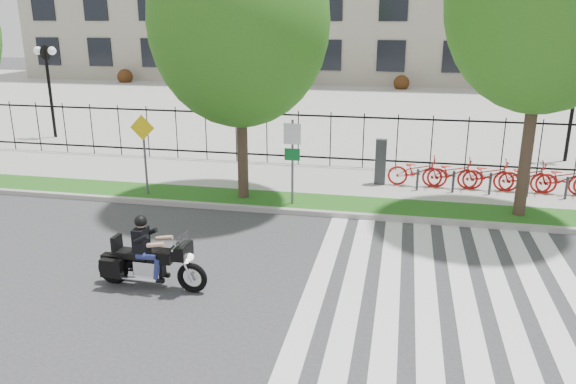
# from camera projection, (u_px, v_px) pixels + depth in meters

# --- Properties ---
(ground) EXTENTS (120.00, 120.00, 0.00)m
(ground) POSITION_uv_depth(u_px,v_px,m) (221.00, 272.00, 12.51)
(ground) COLOR #333335
(ground) RESTS_ON ground
(curb) EXTENTS (60.00, 0.20, 0.15)m
(curb) POSITION_uv_depth(u_px,v_px,m) (265.00, 210.00, 16.32)
(curb) COLOR #9B9892
(curb) RESTS_ON ground
(grass_verge) EXTENTS (60.00, 1.50, 0.15)m
(grass_verge) POSITION_uv_depth(u_px,v_px,m) (272.00, 201.00, 17.11)
(grass_verge) COLOR #1F4E13
(grass_verge) RESTS_ON ground
(sidewalk) EXTENTS (60.00, 3.50, 0.15)m
(sidewalk) POSITION_uv_depth(u_px,v_px,m) (289.00, 179.00, 19.45)
(sidewalk) COLOR #AAA79F
(sidewalk) RESTS_ON ground
(plaza) EXTENTS (80.00, 34.00, 0.10)m
(plaza) POSITION_uv_depth(u_px,v_px,m) (344.00, 105.00, 35.85)
(plaza) COLOR #AAA79F
(plaza) RESTS_ON ground
(crosswalk_stripes) EXTENTS (5.70, 8.00, 0.01)m
(crosswalk_stripes) POSITION_uv_depth(u_px,v_px,m) (444.00, 292.00, 11.57)
(crosswalk_stripes) COLOR silver
(crosswalk_stripes) RESTS_ON ground
(iron_fence) EXTENTS (30.00, 0.06, 2.00)m
(iron_fence) POSITION_uv_depth(u_px,v_px,m) (298.00, 138.00, 20.76)
(iron_fence) COLOR black
(iron_fence) RESTS_ON sidewalk
(lamp_post_left) EXTENTS (1.06, 0.70, 4.25)m
(lamp_post_left) POSITION_uv_depth(u_px,v_px,m) (47.00, 69.00, 25.10)
(lamp_post_left) COLOR black
(lamp_post_left) RESTS_ON ground
(street_tree_1) EXTENTS (5.15, 5.15, 8.11)m
(street_tree_1) POSITION_uv_depth(u_px,v_px,m) (239.00, 22.00, 15.73)
(street_tree_1) COLOR #37261E
(street_tree_1) RESTS_ON grass_verge
(street_tree_2) EXTENTS (4.98, 4.98, 8.57)m
(street_tree_2) POSITION_uv_depth(u_px,v_px,m) (546.00, 0.00, 14.01)
(street_tree_2) COLOR #37261E
(street_tree_2) RESTS_ON grass_verge
(bike_share_station) EXTENTS (7.82, 0.87, 1.50)m
(bike_share_station) POSITION_uv_depth(u_px,v_px,m) (505.00, 176.00, 17.68)
(bike_share_station) COLOR #2D2D33
(bike_share_station) RESTS_ON sidewalk
(sign_pole_regulatory) EXTENTS (0.50, 0.09, 2.50)m
(sign_pole_regulatory) POSITION_uv_depth(u_px,v_px,m) (292.00, 151.00, 16.13)
(sign_pole_regulatory) COLOR #59595B
(sign_pole_regulatory) RESTS_ON grass_verge
(sign_pole_warning) EXTENTS (0.78, 0.09, 2.49)m
(sign_pole_warning) POSITION_uv_depth(u_px,v_px,m) (144.00, 144.00, 17.03)
(sign_pole_warning) COLOR #59595B
(sign_pole_warning) RESTS_ON grass_verge
(motorcycle_rider) EXTENTS (2.48, 0.74, 1.91)m
(motorcycle_rider) POSITION_uv_depth(u_px,v_px,m) (150.00, 259.00, 11.62)
(motorcycle_rider) COLOR black
(motorcycle_rider) RESTS_ON ground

